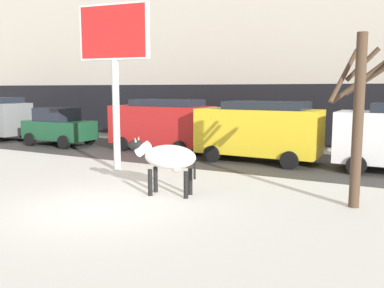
{
  "coord_description": "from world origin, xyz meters",
  "views": [
    {
      "loc": [
        6.51,
        -7.26,
        2.79
      ],
      "look_at": [
        0.44,
        3.9,
        1.1
      ],
      "focal_mm": 39.06,
      "sensor_mm": 36.0,
      "label": 1
    }
  ],
  "objects_px": {
    "cow_holstein": "(168,158)",
    "car_darkgreen_hatchback": "(59,127)",
    "car_yellow_van": "(259,130)",
    "car_red_van": "(162,123)",
    "bare_tree_left_lot": "(358,111)",
    "billboard": "(114,42)"
  },
  "relations": [
    {
      "from": "bare_tree_left_lot",
      "to": "car_yellow_van",
      "type": "bearing_deg",
      "value": 130.76
    },
    {
      "from": "car_red_van",
      "to": "bare_tree_left_lot",
      "type": "bearing_deg",
      "value": -31.32
    },
    {
      "from": "cow_holstein",
      "to": "bare_tree_left_lot",
      "type": "xyz_separation_m",
      "value": [
        4.45,
        1.22,
        1.26
      ]
    },
    {
      "from": "car_red_van",
      "to": "bare_tree_left_lot",
      "type": "distance_m",
      "value": 10.46
    },
    {
      "from": "cow_holstein",
      "to": "car_yellow_van",
      "type": "height_order",
      "value": "car_yellow_van"
    },
    {
      "from": "cow_holstein",
      "to": "bare_tree_left_lot",
      "type": "height_order",
      "value": "bare_tree_left_lot"
    },
    {
      "from": "cow_holstein",
      "to": "car_red_van",
      "type": "bearing_deg",
      "value": 123.79
    },
    {
      "from": "cow_holstein",
      "to": "bare_tree_left_lot",
      "type": "distance_m",
      "value": 4.78
    },
    {
      "from": "car_darkgreen_hatchback",
      "to": "bare_tree_left_lot",
      "type": "relative_size",
      "value": 0.86
    },
    {
      "from": "bare_tree_left_lot",
      "to": "car_darkgreen_hatchback",
      "type": "bearing_deg",
      "value": 162.63
    },
    {
      "from": "billboard",
      "to": "cow_holstein",
      "type": "bearing_deg",
      "value": -31.45
    },
    {
      "from": "billboard",
      "to": "car_red_van",
      "type": "height_order",
      "value": "billboard"
    },
    {
      "from": "billboard",
      "to": "car_darkgreen_hatchback",
      "type": "relative_size",
      "value": 1.59
    },
    {
      "from": "billboard",
      "to": "bare_tree_left_lot",
      "type": "distance_m",
      "value": 8.11
    },
    {
      "from": "car_darkgreen_hatchback",
      "to": "car_yellow_van",
      "type": "relative_size",
      "value": 0.76
    },
    {
      "from": "cow_holstein",
      "to": "car_yellow_van",
      "type": "bearing_deg",
      "value": 86.41
    },
    {
      "from": "cow_holstein",
      "to": "car_darkgreen_hatchback",
      "type": "bearing_deg",
      "value": 149.99
    },
    {
      "from": "car_darkgreen_hatchback",
      "to": "bare_tree_left_lot",
      "type": "bearing_deg",
      "value": -17.37
    },
    {
      "from": "bare_tree_left_lot",
      "to": "cow_holstein",
      "type": "bearing_deg",
      "value": -164.62
    },
    {
      "from": "billboard",
      "to": "car_darkgreen_hatchback",
      "type": "bearing_deg",
      "value": 150.74
    },
    {
      "from": "car_darkgreen_hatchback",
      "to": "car_yellow_van",
      "type": "distance_m",
      "value": 10.26
    },
    {
      "from": "billboard",
      "to": "bare_tree_left_lot",
      "type": "bearing_deg",
      "value": -6.04
    }
  ]
}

